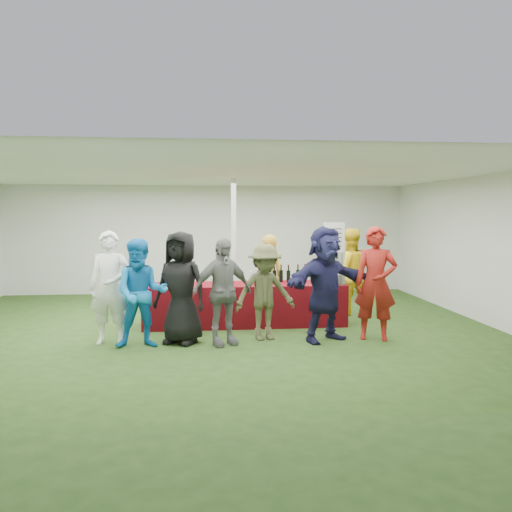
{
  "coord_description": "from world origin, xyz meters",
  "views": [
    {
      "loc": [
        -0.04,
        -8.63,
        2.03
      ],
      "look_at": [
        0.85,
        0.23,
        1.25
      ],
      "focal_mm": 35.0,
      "sensor_mm": 36.0,
      "label": 1
    }
  ],
  "objects": [
    {
      "name": "staff_back",
      "position": [
        2.79,
        1.0,
        0.86
      ],
      "size": [
        0.89,
        0.72,
        1.71
      ],
      "primitive_type": "imported",
      "rotation": [
        0.0,
        0.0,
        3.24
      ],
      "color": "yellow",
      "rests_on": "ground"
    },
    {
      "name": "dump_bucket",
      "position": [
        2.3,
        0.01,
        0.84
      ],
      "size": [
        0.24,
        0.24,
        0.18
      ],
      "primitive_type": "cylinder",
      "color": "slate",
      "rests_on": "serving_table"
    },
    {
      "name": "staff_pourer",
      "position": [
        1.14,
        0.81,
        0.81
      ],
      "size": [
        0.64,
        0.46,
        1.61
      ],
      "primitive_type": "imported",
      "rotation": [
        0.0,
        0.0,
        3.28
      ],
      "color": "gold",
      "rests_on": "ground"
    },
    {
      "name": "customer_5",
      "position": [
        1.82,
        -1.0,
        0.91
      ],
      "size": [
        1.74,
        1.26,
        1.82
      ],
      "primitive_type": "imported",
      "rotation": [
        0.0,
        0.0,
        0.49
      ],
      "color": "#1A1A41",
      "rests_on": "ground"
    },
    {
      "name": "wine_bottles",
      "position": [
        1.35,
        0.38,
        0.87
      ],
      "size": [
        0.93,
        0.14,
        0.32
      ],
      "color": "black",
      "rests_on": "serving_table"
    },
    {
      "name": "serving_table",
      "position": [
        0.65,
        0.23,
        0.38
      ],
      "size": [
        3.6,
        0.8,
        0.75
      ],
      "primitive_type": "cube",
      "color": "maroon",
      "rests_on": "ground"
    },
    {
      "name": "bar_towel",
      "position": [
        2.26,
        0.28,
        0.77
      ],
      "size": [
        0.25,
        0.18,
        0.03
      ],
      "primitive_type": "cube",
      "color": "white",
      "rests_on": "serving_table"
    },
    {
      "name": "customer_2",
      "position": [
        -0.44,
        -0.92,
        0.87
      ],
      "size": [
        1.01,
        0.87,
        1.74
      ],
      "primitive_type": "imported",
      "rotation": [
        0.0,
        0.0,
        -0.45
      ],
      "color": "black",
      "rests_on": "ground"
    },
    {
      "name": "customer_6",
      "position": [
        2.64,
        -1.0,
        0.91
      ],
      "size": [
        0.77,
        0.63,
        1.81
      ],
      "primitive_type": "imported",
      "rotation": [
        0.0,
        0.0,
        -0.33
      ],
      "color": "maroon",
      "rests_on": "ground"
    },
    {
      "name": "wine_glasses",
      "position": [
        -0.27,
        -0.03,
        0.86
      ],
      "size": [
        1.14,
        0.11,
        0.16
      ],
      "color": "silver",
      "rests_on": "serving_table"
    },
    {
      "name": "customer_1",
      "position": [
        -1.02,
        -1.11,
        0.82
      ],
      "size": [
        0.84,
        0.68,
        1.64
      ],
      "primitive_type": "imported",
      "rotation": [
        0.0,
        0.0,
        0.07
      ],
      "color": "#127ACB",
      "rests_on": "ground"
    },
    {
      "name": "customer_3",
      "position": [
        0.2,
        -1.09,
        0.82
      ],
      "size": [
        1.04,
        0.75,
        1.65
      ],
      "primitive_type": "imported",
      "rotation": [
        0.0,
        0.0,
        0.41
      ],
      "color": "slate",
      "rests_on": "ground"
    },
    {
      "name": "wine_list_sign",
      "position": [
        2.92,
        2.71,
        1.32
      ],
      "size": [
        0.5,
        0.03,
        1.8
      ],
      "color": "slate",
      "rests_on": "ground"
    },
    {
      "name": "tent",
      "position": [
        0.5,
        1.2,
        1.35
      ],
      "size": [
        10.0,
        10.0,
        10.0
      ],
      "color": "white",
      "rests_on": "ground"
    },
    {
      "name": "customer_4",
      "position": [
        0.88,
        -0.84,
        0.77
      ],
      "size": [
        1.1,
        0.79,
        1.53
      ],
      "primitive_type": "imported",
      "rotation": [
        0.0,
        0.0,
        0.24
      ],
      "color": "#4B4C2D",
      "rests_on": "ground"
    },
    {
      "name": "water_bottle",
      "position": [
        0.76,
        0.31,
        0.85
      ],
      "size": [
        0.07,
        0.07,
        0.23
      ],
      "color": "silver",
      "rests_on": "serving_table"
    },
    {
      "name": "ground",
      "position": [
        0.0,
        0.0,
        0.0
      ],
      "size": [
        60.0,
        60.0,
        0.0
      ],
      "primitive_type": "plane",
      "color": "#284719",
      "rests_on": "ground"
    },
    {
      "name": "customer_0",
      "position": [
        -1.52,
        -0.85,
        0.88
      ],
      "size": [
        0.67,
        0.48,
        1.75
      ],
      "primitive_type": "imported",
      "rotation": [
        0.0,
        0.0,
        -0.09
      ],
      "color": "white",
      "rests_on": "ground"
    }
  ]
}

